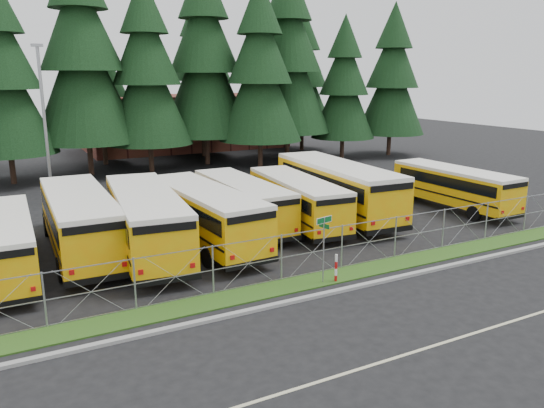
# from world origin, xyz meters

# --- Properties ---
(ground) EXTENTS (120.00, 120.00, 0.00)m
(ground) POSITION_xyz_m (0.00, 0.00, 0.00)
(ground) COLOR black
(ground) RESTS_ON ground
(curb) EXTENTS (50.00, 0.25, 0.12)m
(curb) POSITION_xyz_m (0.00, -3.10, 0.06)
(curb) COLOR gray
(curb) RESTS_ON ground
(grass_verge) EXTENTS (50.00, 1.40, 0.06)m
(grass_verge) POSITION_xyz_m (0.00, -1.70, 0.03)
(grass_verge) COLOR #224513
(grass_verge) RESTS_ON ground
(road_lane_line) EXTENTS (50.00, 0.12, 0.01)m
(road_lane_line) POSITION_xyz_m (0.00, -8.00, 0.01)
(road_lane_line) COLOR beige
(road_lane_line) RESTS_ON ground
(chainlink_fence) EXTENTS (44.00, 0.10, 2.00)m
(chainlink_fence) POSITION_xyz_m (0.00, -1.00, 1.00)
(chainlink_fence) COLOR #95989E
(chainlink_fence) RESTS_ON ground
(brick_building) EXTENTS (22.00, 10.00, 6.00)m
(brick_building) POSITION_xyz_m (6.00, 40.00, 3.00)
(brick_building) COLOR brown
(brick_building) RESTS_ON ground
(bus_0) EXTENTS (2.56, 10.01, 2.61)m
(bus_0) POSITION_xyz_m (-14.00, 5.10, 1.31)
(bus_0) COLOR orange
(bus_0) RESTS_ON ground
(bus_1) EXTENTS (2.93, 11.54, 3.01)m
(bus_1) POSITION_xyz_m (-10.76, 6.46, 1.51)
(bus_1) COLOR orange
(bus_1) RESTS_ON ground
(bus_2) EXTENTS (3.99, 11.85, 3.05)m
(bus_2) POSITION_xyz_m (-7.97, 5.17, 1.52)
(bus_2) COLOR orange
(bus_2) RESTS_ON ground
(bus_3) EXTENTS (3.31, 11.26, 2.91)m
(bus_3) POSITION_xyz_m (-5.14, 5.14, 1.46)
(bus_3) COLOR orange
(bus_3) RESTS_ON ground
(bus_4) EXTENTS (2.42, 10.22, 2.68)m
(bus_4) POSITION_xyz_m (-2.18, 7.11, 1.34)
(bus_4) COLOR orange
(bus_4) RESTS_ON ground
(bus_5) EXTENTS (3.41, 10.52, 2.71)m
(bus_5) POSITION_xyz_m (0.76, 6.12, 1.36)
(bus_5) COLOR orange
(bus_5) RESTS_ON ground
(bus_6) EXTENTS (3.70, 12.50, 3.24)m
(bus_6) POSITION_xyz_m (3.75, 6.67, 1.62)
(bus_6) COLOR orange
(bus_6) RESTS_ON ground
(bus_east) EXTENTS (2.63, 10.10, 2.63)m
(bus_east) POSITION_xyz_m (11.29, 4.73, 1.32)
(bus_east) COLOR orange
(bus_east) RESTS_ON ground
(street_sign) EXTENTS (0.82, 0.54, 2.81)m
(street_sign) POSITION_xyz_m (-2.64, -2.04, 2.03)
(street_sign) COLOR #95989E
(street_sign) RESTS_ON ground
(striped_bollard) EXTENTS (0.11, 0.11, 1.20)m
(striped_bollard) POSITION_xyz_m (-2.11, -2.19, 0.60)
(striped_bollard) COLOR #B20C0C
(striped_bollard) RESTS_ON ground
(light_standard) EXTENTS (0.70, 0.35, 10.14)m
(light_standard) POSITION_xyz_m (-10.86, 17.82, 5.50)
(light_standard) COLOR #95989E
(light_standard) RESTS_ON ground
(conifer_2) EXTENTS (7.24, 7.24, 16.01)m
(conifer_2) POSITION_xyz_m (-12.80, 26.36, 8.00)
(conifer_2) COLOR black
(conifer_2) RESTS_ON ground
(conifer_3) EXTENTS (8.59, 8.59, 19.00)m
(conifer_3) POSITION_xyz_m (-6.76, 27.49, 9.50)
(conifer_3) COLOR black
(conifer_3) RESTS_ON ground
(conifer_4) EXTENTS (7.45, 7.45, 16.49)m
(conifer_4) POSITION_xyz_m (-1.78, 26.70, 8.24)
(conifer_4) COLOR black
(conifer_4) RESTS_ON ground
(conifer_5) EXTENTS (8.45, 8.45, 18.68)m
(conifer_5) POSITION_xyz_m (3.96, 28.00, 9.34)
(conifer_5) COLOR black
(conifer_5) RESTS_ON ground
(conifer_6) EXTENTS (7.52, 7.52, 16.63)m
(conifer_6) POSITION_xyz_m (7.75, 24.36, 8.31)
(conifer_6) COLOR black
(conifer_6) RESTS_ON ground
(conifer_7) EXTENTS (8.52, 8.52, 18.83)m
(conifer_7) POSITION_xyz_m (12.07, 27.00, 9.42)
(conifer_7) COLOR black
(conifer_7) RESTS_ON ground
(conifer_8) EXTENTS (6.35, 6.35, 14.03)m
(conifer_8) POSITION_xyz_m (17.51, 25.23, 7.02)
(conifer_8) COLOR black
(conifer_8) RESTS_ON ground
(conifer_9) EXTENTS (6.98, 6.98, 15.43)m
(conifer_9) POSITION_xyz_m (23.05, 24.58, 7.71)
(conifer_9) COLOR black
(conifer_9) RESTS_ON ground
(conifer_11) EXTENTS (6.31, 6.31, 13.95)m
(conifer_11) POSITION_xyz_m (-4.66, 32.27, 6.98)
(conifer_11) COLOR black
(conifer_11) RESTS_ON ground
(conifer_12) EXTENTS (7.68, 7.68, 16.98)m
(conifer_12) POSITION_xyz_m (5.45, 32.85, 8.49)
(conifer_12) COLOR black
(conifer_12) RESTS_ON ground
(conifer_13) EXTENTS (6.98, 6.98, 15.43)m
(conifer_13) POSITION_xyz_m (16.99, 32.31, 7.72)
(conifer_13) COLOR black
(conifer_13) RESTS_ON ground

